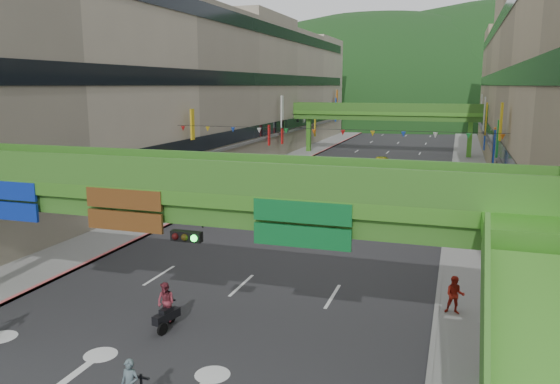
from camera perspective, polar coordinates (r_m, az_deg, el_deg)
road_slab at (r=62.63m, az=9.14°, el=2.22°), size 18.00×140.00×0.02m
sidewalk_left at (r=65.21m, az=-0.45°, el=2.77°), size 4.00×140.00×0.15m
sidewalk_right at (r=61.91m, az=19.25°, el=1.70°), size 4.00×140.00×0.15m
curb_left at (r=64.63m, az=1.15°, el=2.70°), size 0.20×140.00×0.18m
curb_right at (r=61.89m, az=17.49°, el=1.82°), size 0.20×140.00×0.18m
building_row_left at (r=67.46m, az=-6.98°, el=10.96°), size 12.80×95.00×19.00m
overpass_near at (r=19.14m, az=-9.13°, el=-2.06°), size 28.00×12.27×7.10m
overpass_far at (r=76.87m, az=11.06°, el=7.82°), size 28.00×2.20×7.10m
hill_left at (r=173.18m, az=10.02°, el=7.77°), size 168.00×140.00×112.00m
hill_right at (r=192.03m, az=22.90°, el=7.39°), size 208.00×176.00×128.00m
bunting_string at (r=42.40m, az=5.07°, el=6.24°), size 26.00×0.36×0.47m
scooter_rider_mid at (r=22.38m, az=-11.83°, el=-11.56°), size 0.88×1.58×1.93m
scooter_rider_far at (r=47.35m, az=6.38°, el=0.57°), size 0.77×1.60×1.86m
parked_scooter_row at (r=42.14m, az=16.69°, el=-1.71°), size 1.60×9.35×1.08m
car_silver at (r=49.08m, az=1.03°, el=0.82°), size 2.29×4.86×1.54m
car_yellow at (r=63.82m, az=10.46°, el=3.01°), size 1.81×4.39×1.49m
pedestrian_red at (r=24.22m, az=17.79°, el=-10.54°), size 0.79×0.62×1.61m
pedestrian_dark at (r=45.85m, az=21.09°, el=-0.57°), size 1.03×0.93×1.68m
pedestrian_blue at (r=51.92m, az=19.43°, el=0.83°), size 0.92×0.85×1.67m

